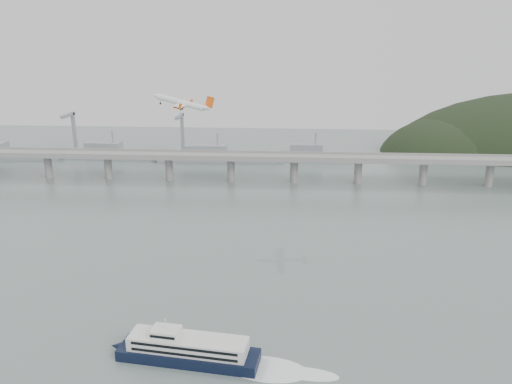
{
  "coord_description": "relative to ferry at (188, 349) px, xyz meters",
  "views": [
    {
      "loc": [
        16.48,
        -181.91,
        108.93
      ],
      "look_at": [
        0.0,
        55.0,
        36.0
      ],
      "focal_mm": 35.0,
      "sensor_mm": 36.0,
      "label": 1
    }
  ],
  "objects": [
    {
      "name": "ground",
      "position": [
        17.88,
        32.25,
        -4.24
      ],
      "size": [
        900.0,
        900.0,
        0.0
      ],
      "primitive_type": "plane",
      "color": "slate",
      "rests_on": "ground"
    },
    {
      "name": "bridge",
      "position": [
        16.73,
        232.25,
        13.41
      ],
      "size": [
        800.0,
        22.0,
        23.9
      ],
      "color": "gray",
      "rests_on": "ground"
    },
    {
      "name": "distant_fleet",
      "position": [
        -137.48,
        297.33,
        1.99
      ],
      "size": [
        453.0,
        60.9,
        40.0
      ],
      "color": "gray",
      "rests_on": "ground"
    },
    {
      "name": "ferry",
      "position": [
        0.0,
        0.0,
        0.0
      ],
      "size": [
        82.72,
        21.37,
        15.62
      ],
      "rotation": [
        0.0,
        0.0,
        -0.12
      ],
      "color": "black",
      "rests_on": "ground"
    },
    {
      "name": "airliner",
      "position": [
        -23.81,
        117.4,
        71.75
      ],
      "size": [
        34.44,
        31.02,
        11.06
      ],
      "rotation": [
        0.05,
        -0.25,
        3.14
      ],
      "color": "white",
      "rests_on": "ground"
    }
  ]
}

